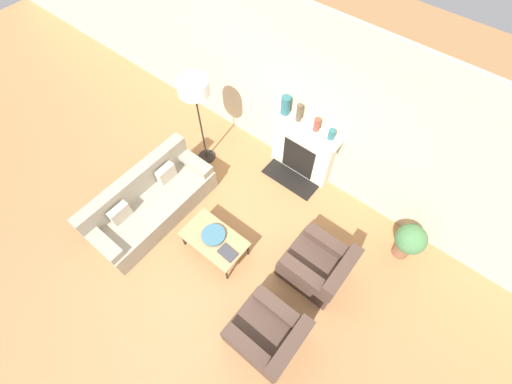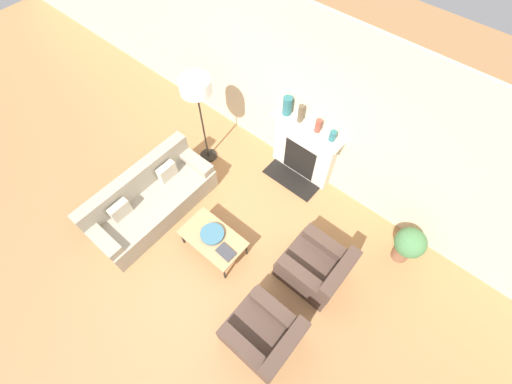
% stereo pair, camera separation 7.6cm
% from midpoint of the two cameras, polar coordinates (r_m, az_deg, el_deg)
% --- Properties ---
extents(ground_plane, '(18.00, 18.00, 0.00)m').
position_cam_midpoint_polar(ground_plane, '(5.51, -8.10, -10.35)').
color(ground_plane, '#A87547').
extents(wall_back, '(18.00, 0.06, 2.90)m').
position_cam_midpoint_polar(wall_back, '(5.37, 8.89, 14.60)').
color(wall_back, beige).
rests_on(wall_back, ground_plane).
extents(fireplace, '(1.24, 0.59, 1.15)m').
position_cam_midpoint_polar(fireplace, '(5.86, 8.24, 6.80)').
color(fireplace, beige).
rests_on(fireplace, ground_plane).
extents(couch, '(0.83, 2.10, 0.83)m').
position_cam_midpoint_polar(couch, '(5.80, -16.75, -1.33)').
color(couch, '#9E937F').
rests_on(couch, ground_plane).
extents(armchair_near, '(0.89, 0.79, 0.78)m').
position_cam_midpoint_polar(armchair_near, '(4.83, 1.86, -22.77)').
color(armchair_near, '#4C382D').
rests_on(armchair_near, ground_plane).
extents(armchair_far, '(0.89, 0.79, 0.78)m').
position_cam_midpoint_polar(armchair_far, '(5.14, 10.47, -12.37)').
color(armchair_far, '#4C382D').
rests_on(armchair_far, ground_plane).
extents(coffee_table, '(0.98, 0.58, 0.39)m').
position_cam_midpoint_polar(coffee_table, '(5.21, -6.78, -7.70)').
color(coffee_table, tan).
rests_on(coffee_table, ground_plane).
extents(bowl, '(0.36, 0.36, 0.06)m').
position_cam_midpoint_polar(bowl, '(5.17, -6.88, -6.96)').
color(bowl, '#38667A').
rests_on(bowl, coffee_table).
extents(book, '(0.28, 0.19, 0.02)m').
position_cam_midpoint_polar(book, '(5.05, -4.61, -9.95)').
color(book, '#38383D').
rests_on(book, coffee_table).
extents(floor_lamp, '(0.49, 0.49, 1.77)m').
position_cam_midpoint_polar(floor_lamp, '(5.40, -9.50, 16.24)').
color(floor_lamp, black).
rests_on(floor_lamp, ground_plane).
extents(mantel_vase_left, '(0.15, 0.15, 0.32)m').
position_cam_midpoint_polar(mantel_vase_left, '(5.47, 5.65, 14.11)').
color(mantel_vase_left, '#28666B').
rests_on(mantel_vase_left, fireplace).
extents(mantel_vase_center_left, '(0.09, 0.09, 0.31)m').
position_cam_midpoint_polar(mantel_vase_center_left, '(5.38, 7.91, 12.80)').
color(mantel_vase_center_left, brown).
rests_on(mantel_vase_center_left, fireplace).
extents(mantel_vase_center_right, '(0.10, 0.10, 0.23)m').
position_cam_midpoint_polar(mantel_vase_center_right, '(5.30, 10.72, 10.78)').
color(mantel_vase_center_right, brown).
rests_on(mantel_vase_center_right, fireplace).
extents(mantel_vase_right, '(0.11, 0.11, 0.17)m').
position_cam_midpoint_polar(mantel_vase_right, '(5.25, 13.06, 9.11)').
color(mantel_vase_right, '#28666B').
rests_on(mantel_vase_right, fireplace).
extents(potted_plant, '(0.46, 0.46, 0.72)m').
position_cam_midpoint_polar(potted_plant, '(5.53, 24.51, -7.95)').
color(potted_plant, brown).
rests_on(potted_plant, ground_plane).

